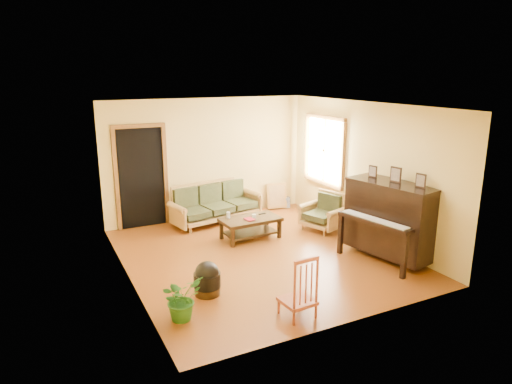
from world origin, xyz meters
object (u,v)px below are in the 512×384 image
armchair (322,212)px  red_chair (298,285)px  potted_plant (182,298)px  sofa (217,203)px  footstool (207,282)px  coffee_table (250,228)px  ceramic_crock (286,202)px  piano (390,221)px

armchair → red_chair: bearing=-148.3°
red_chair → potted_plant: size_ratio=1.49×
sofa → footstool: sofa is taller
sofa → potted_plant: bearing=-128.8°
sofa → coffee_table: size_ratio=1.73×
sofa → footstool: (-1.36, -3.02, -0.23)m
sofa → coffee_table: bearing=-91.2°
coffee_table → ceramic_crock: size_ratio=4.60×
footstool → armchair: bearing=27.2°
armchair → footstool: (-3.07, -1.58, -0.20)m
coffee_table → footstool: (-1.56, -1.78, -0.02)m
piano → ceramic_crock: bearing=79.1°
sofa → piano: 3.70m
sofa → red_chair: 4.15m
red_chair → ceramic_crock: red_chair is taller
coffee_table → ceramic_crock: (1.68, 1.51, -0.08)m
coffee_table → sofa: bearing=99.3°
ceramic_crock → piano: bearing=-89.5°
footstool → red_chair: size_ratio=0.45×
piano → ceramic_crock: size_ratio=6.18×
coffee_table → ceramic_crock: 2.26m
coffee_table → footstool: size_ratio=2.88×
ceramic_crock → red_chair: bearing=-118.6°
sofa → footstool: bearing=-124.7°
sofa → ceramic_crock: bearing=-2.2°
coffee_table → piano: bearing=-48.3°
piano → red_chair: 2.62m
potted_plant → ceramic_crock: bearing=45.1°
footstool → potted_plant: potted_plant is taller
piano → ceramic_crock: (-0.03, 3.43, -0.55)m
sofa → potted_plant: sofa is taller
red_chair → piano: bearing=17.5°
footstool → potted_plant: 0.74m
armchair → footstool: bearing=-171.3°
ceramic_crock → potted_plant: (-3.78, -3.79, 0.17)m
piano → potted_plant: piano is taller
piano → footstool: bearing=166.1°
armchair → piano: 1.75m
sofa → ceramic_crock: (1.88, 0.27, -0.30)m
potted_plant → armchair: bearing=29.9°
sofa → armchair: 2.24m
sofa → armchair: size_ratio=2.55×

